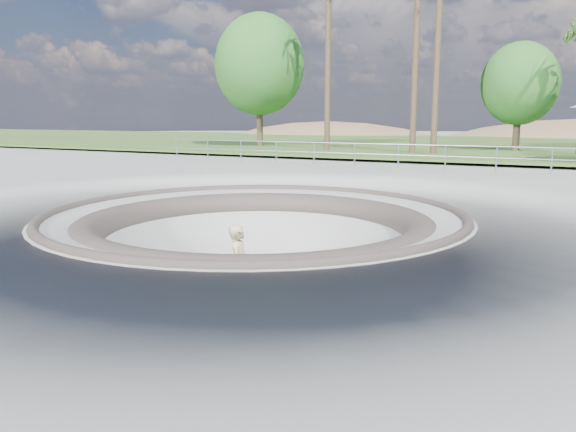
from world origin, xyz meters
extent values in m
plane|color=#A6A7A1|center=(0.00, 0.00, 0.00)|extent=(180.00, 180.00, 0.00)
torus|color=#A6A7A1|center=(0.00, 0.00, -2.00)|extent=(14.00, 14.00, 4.00)
cylinder|color=#A6A7A1|center=(0.00, 0.00, -1.95)|extent=(6.60, 6.60, 0.10)
torus|color=#4E453E|center=(0.00, 0.00, -0.02)|extent=(10.24, 10.24, 0.24)
torus|color=#4E453E|center=(0.00, 0.00, -0.45)|extent=(8.91, 8.91, 0.81)
cube|color=#3C5923|center=(0.00, 34.00, 0.22)|extent=(180.00, 36.00, 0.12)
ellipsoid|color=olive|center=(-22.00, 55.00, -6.44)|extent=(50.40, 36.00, 23.40)
cylinder|color=gray|center=(0.00, 12.00, 1.17)|extent=(25.00, 0.05, 0.05)
cylinder|color=gray|center=(0.00, 12.00, 0.72)|extent=(25.00, 0.05, 0.05)
cube|color=brown|center=(0.65, -1.76, -1.82)|extent=(0.91, 0.45, 0.02)
cylinder|color=#A8A8AD|center=(0.65, -1.76, -1.86)|extent=(0.08, 0.19, 0.04)
cylinder|color=#A8A8AD|center=(0.65, -1.76, -1.86)|extent=(0.08, 0.19, 0.04)
cylinder|color=beige|center=(0.65, -1.76, -1.87)|extent=(0.07, 0.05, 0.07)
cylinder|color=beige|center=(0.65, -1.76, -1.87)|extent=(0.07, 0.05, 0.07)
cylinder|color=beige|center=(0.65, -1.76, -1.87)|extent=(0.07, 0.05, 0.07)
cylinder|color=beige|center=(0.65, -1.76, -1.87)|extent=(0.07, 0.05, 0.07)
imported|color=#D4B789|center=(0.65, -1.76, -0.86)|extent=(0.66, 0.80, 1.89)
cylinder|color=brown|center=(-7.29, 20.98, 5.76)|extent=(0.36, 0.36, 11.18)
cylinder|color=brown|center=(-1.81, 20.84, 5.21)|extent=(0.36, 0.36, 10.07)
cylinder|color=brown|center=(-0.53, 20.58, 6.05)|extent=(0.36, 0.36, 11.75)
cylinder|color=brown|center=(-13.65, 23.50, 2.88)|extent=(0.44, 0.44, 5.42)
ellipsoid|color=#2F6B24|center=(-13.65, 23.50, 5.97)|extent=(6.47, 5.88, 7.06)
cylinder|color=brown|center=(3.24, 26.56, 2.13)|extent=(0.44, 0.44, 3.92)
ellipsoid|color=#2F6B24|center=(3.24, 26.56, 4.37)|extent=(4.69, 4.26, 5.11)
camera|label=1|loc=(7.00, -11.65, 2.32)|focal=35.00mm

